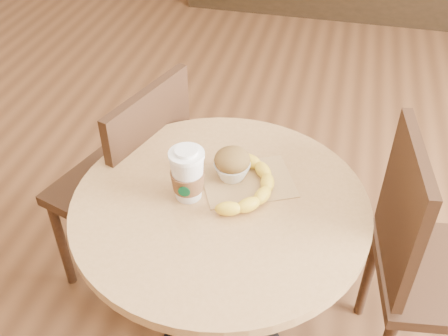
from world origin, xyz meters
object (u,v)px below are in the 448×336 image
(cafe_table, at_px, (221,250))
(coffee_cup, at_px, (188,176))
(muffin, at_px, (232,164))
(banana, at_px, (252,185))
(chair_right, at_px, (427,262))
(chair_left, at_px, (130,184))

(cafe_table, distance_m, coffee_cup, 0.27)
(muffin, bearing_deg, banana, -35.46)
(cafe_table, bearing_deg, chair_right, 15.05)
(cafe_table, bearing_deg, muffin, 85.72)
(cafe_table, height_order, chair_right, chair_right)
(cafe_table, xyz_separation_m, banana, (0.07, 0.06, 0.21))
(muffin, bearing_deg, cafe_table, -94.28)
(chair_left, relative_size, coffee_cup, 5.92)
(chair_left, xyz_separation_m, chair_right, (0.98, -0.12, 0.00))
(chair_left, relative_size, chair_right, 1.00)
(cafe_table, height_order, banana, banana)
(chair_left, height_order, muffin, chair_left)
(chair_right, relative_size, coffee_cup, 5.92)
(chair_left, bearing_deg, muffin, 83.61)
(cafe_table, relative_size, chair_right, 0.87)
(cafe_table, height_order, muffin, muffin)
(coffee_cup, height_order, muffin, coffee_cup)
(coffee_cup, distance_m, banana, 0.17)
(cafe_table, height_order, coffee_cup, coffee_cup)
(muffin, relative_size, banana, 0.37)
(cafe_table, height_order, chair_left, chair_left)
(chair_right, distance_m, muffin, 0.66)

